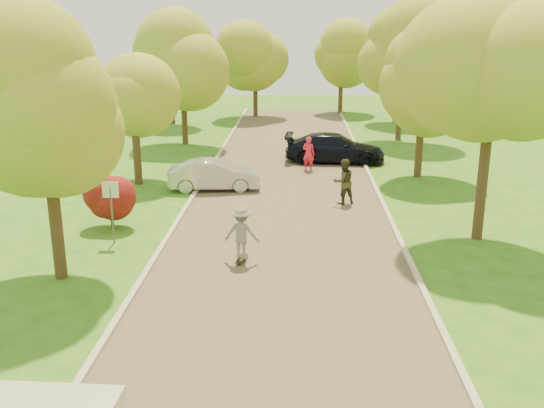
% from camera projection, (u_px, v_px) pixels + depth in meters
% --- Properties ---
extents(ground, '(100.00, 100.00, 0.00)m').
position_uv_depth(ground, '(279.00, 296.00, 16.77)').
color(ground, '#276518').
rests_on(ground, ground).
extents(road, '(8.00, 60.00, 0.01)m').
position_uv_depth(road, '(285.00, 211.00, 24.43)').
color(road, '#4C4438').
rests_on(road, ground).
extents(curb_left, '(0.18, 60.00, 0.12)m').
position_uv_depth(curb_left, '(186.00, 208.00, 24.59)').
color(curb_left, '#B2AD9E').
rests_on(curb_left, ground).
extents(curb_right, '(0.18, 60.00, 0.12)m').
position_uv_depth(curb_right, '(386.00, 211.00, 24.25)').
color(curb_right, '#B2AD9E').
rests_on(curb_right, ground).
extents(street_sign, '(0.55, 0.06, 2.17)m').
position_uv_depth(street_sign, '(111.00, 199.00, 20.40)').
color(street_sign, '#59595E').
rests_on(street_sign, ground).
extents(red_shrub, '(1.70, 1.70, 1.95)m').
position_uv_depth(red_shrub, '(111.00, 200.00, 21.99)').
color(red_shrub, '#382619').
rests_on(red_shrub, ground).
extents(tree_l_mida, '(4.71, 4.60, 7.39)m').
position_uv_depth(tree_l_mida, '(50.00, 103.00, 16.52)').
color(tree_l_mida, '#382619').
rests_on(tree_l_mida, ground).
extents(tree_l_midb, '(4.30, 4.20, 6.62)m').
position_uv_depth(tree_l_midb, '(137.00, 85.00, 27.24)').
color(tree_l_midb, '#382619').
rests_on(tree_l_midb, ground).
extents(tree_l_far, '(4.92, 4.80, 7.79)m').
position_uv_depth(tree_l_far, '(185.00, 55.00, 36.55)').
color(tree_l_far, '#382619').
rests_on(tree_l_far, ground).
extents(tree_r_mida, '(5.13, 5.00, 7.95)m').
position_uv_depth(tree_r_mida, '(500.00, 78.00, 19.70)').
color(tree_r_mida, '#382619').
rests_on(tree_r_mida, ground).
extents(tree_r_midb, '(4.51, 4.40, 7.01)m').
position_uv_depth(tree_r_midb, '(428.00, 76.00, 28.52)').
color(tree_r_midb, '#382619').
rests_on(tree_r_midb, ground).
extents(tree_r_far, '(5.33, 5.20, 8.34)m').
position_uv_depth(tree_r_far, '(407.00, 48.00, 37.80)').
color(tree_r_far, '#382619').
rests_on(tree_r_far, ground).
extents(tree_bg_a, '(5.12, 5.00, 7.72)m').
position_uv_depth(tree_bg_a, '(173.00, 52.00, 44.35)').
color(tree_bg_a, '#382619').
rests_on(tree_bg_a, ground).
extents(tree_bg_b, '(5.12, 5.00, 7.95)m').
position_uv_depth(tree_bg_b, '(402.00, 48.00, 45.50)').
color(tree_bg_b, '#382619').
rests_on(tree_bg_b, ground).
extents(tree_bg_c, '(4.92, 4.80, 7.33)m').
position_uv_depth(tree_bg_c, '(258.00, 53.00, 48.02)').
color(tree_bg_c, '#382619').
rests_on(tree_bg_c, ground).
extents(tree_bg_d, '(5.12, 5.00, 7.72)m').
position_uv_depth(tree_bg_d, '(345.00, 49.00, 49.56)').
color(tree_bg_d, '#382619').
rests_on(tree_bg_d, ground).
extents(silver_sedan, '(4.26, 1.88, 1.36)m').
position_uv_depth(silver_sedan, '(214.00, 175.00, 27.37)').
color(silver_sedan, '#ABABB0').
rests_on(silver_sedan, ground).
extents(dark_sedan, '(5.51, 2.53, 1.56)m').
position_uv_depth(dark_sedan, '(335.00, 148.00, 32.88)').
color(dark_sedan, black).
rests_on(dark_sedan, ground).
extents(longboard, '(0.35, 0.89, 0.10)m').
position_uv_depth(longboard, '(242.00, 259.00, 19.20)').
color(longboard, black).
rests_on(longboard, ground).
extents(skateboarder, '(1.16, 0.77, 1.69)m').
position_uv_depth(skateboarder, '(242.00, 233.00, 18.96)').
color(skateboarder, slate).
rests_on(skateboarder, longboard).
extents(person_striped, '(0.75, 0.64, 1.75)m').
position_uv_depth(person_striped, '(309.00, 154.00, 30.97)').
color(person_striped, red).
rests_on(person_striped, ground).
extents(person_olive, '(1.13, 1.02, 1.92)m').
position_uv_depth(person_olive, '(344.00, 182.00, 25.13)').
color(person_olive, '#333620').
rests_on(person_olive, ground).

